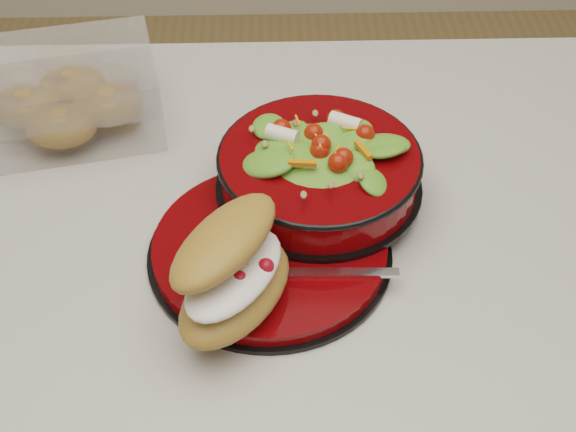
{
  "coord_description": "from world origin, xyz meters",
  "views": [
    {
      "loc": [
        -0.14,
        -0.64,
        1.53
      ],
      "look_at": [
        -0.13,
        -0.04,
        0.94
      ],
      "focal_mm": 50.0,
      "sensor_mm": 36.0,
      "label": 1
    }
  ],
  "objects_px": {
    "dinner_plate": "(271,250)",
    "fork": "(320,273)",
    "pastry_box": "(65,97)",
    "island_counter": "(372,427)",
    "croissant": "(234,271)",
    "salad_bowl": "(319,164)"
  },
  "relations": [
    {
      "from": "fork",
      "to": "island_counter",
      "type": "bearing_deg",
      "value": -42.59
    },
    {
      "from": "island_counter",
      "to": "dinner_plate",
      "type": "height_order",
      "value": "dinner_plate"
    },
    {
      "from": "dinner_plate",
      "to": "croissant",
      "type": "relative_size",
      "value": 1.42
    },
    {
      "from": "island_counter",
      "to": "salad_bowl",
      "type": "bearing_deg",
      "value": 161.62
    },
    {
      "from": "salad_bowl",
      "to": "fork",
      "type": "height_order",
      "value": "salad_bowl"
    },
    {
      "from": "croissant",
      "to": "salad_bowl",
      "type": "bearing_deg",
      "value": 3.09
    },
    {
      "from": "dinner_plate",
      "to": "fork",
      "type": "distance_m",
      "value": 0.07
    },
    {
      "from": "pastry_box",
      "to": "island_counter",
      "type": "bearing_deg",
      "value": -36.48
    },
    {
      "from": "island_counter",
      "to": "dinner_plate",
      "type": "bearing_deg",
      "value": -159.41
    },
    {
      "from": "croissant",
      "to": "fork",
      "type": "height_order",
      "value": "croissant"
    },
    {
      "from": "island_counter",
      "to": "pastry_box",
      "type": "height_order",
      "value": "pastry_box"
    },
    {
      "from": "island_counter",
      "to": "croissant",
      "type": "relative_size",
      "value": 6.72
    },
    {
      "from": "fork",
      "to": "salad_bowl",
      "type": "bearing_deg",
      "value": -0.74
    },
    {
      "from": "fork",
      "to": "pastry_box",
      "type": "relative_size",
      "value": 0.58
    },
    {
      "from": "island_counter",
      "to": "fork",
      "type": "height_order",
      "value": "fork"
    },
    {
      "from": "salad_bowl",
      "to": "island_counter",
      "type": "bearing_deg",
      "value": -18.38
    },
    {
      "from": "salad_bowl",
      "to": "croissant",
      "type": "xyz_separation_m",
      "value": [
        -0.09,
        -0.16,
        0.01
      ]
    },
    {
      "from": "island_counter",
      "to": "dinner_plate",
      "type": "distance_m",
      "value": 0.48
    },
    {
      "from": "island_counter",
      "to": "croissant",
      "type": "distance_m",
      "value": 0.56
    },
    {
      "from": "croissant",
      "to": "pastry_box",
      "type": "bearing_deg",
      "value": 66.54
    },
    {
      "from": "salad_bowl",
      "to": "pastry_box",
      "type": "distance_m",
      "value": 0.34
    },
    {
      "from": "dinner_plate",
      "to": "salad_bowl",
      "type": "height_order",
      "value": "salad_bowl"
    }
  ]
}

